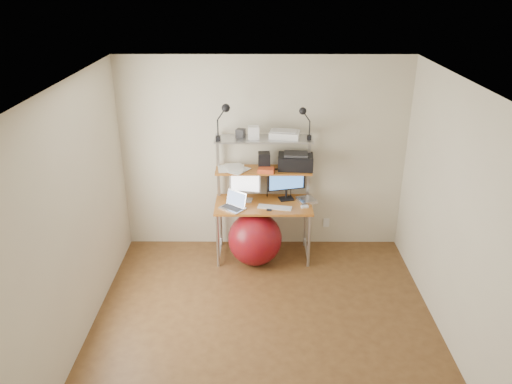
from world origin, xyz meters
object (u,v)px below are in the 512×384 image
laptop (234,205)px  monitor_silver (245,183)px  exercise_ball (255,239)px  printer (296,161)px  monitor_black (287,181)px

laptop → monitor_silver: bearing=98.8°
exercise_ball → laptop: bearing=168.8°
laptop → exercise_ball: 0.52m
laptop → exercise_ball: laptop is taller
monitor_silver → laptop: monitor_silver is taller
monitor_silver → laptop: (-0.13, -0.23, -0.19)m
monitor_silver → laptop: 0.32m
printer → exercise_ball: bearing=-143.8°
monitor_black → laptop: size_ratio=1.32×
monitor_silver → monitor_black: monitor_black is taller
monitor_silver → exercise_ball: bearing=-56.7°
printer → exercise_ball: 1.09m
monitor_black → printer: 0.28m
printer → laptop: bearing=-156.6°
laptop → exercise_ball: bearing=26.8°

